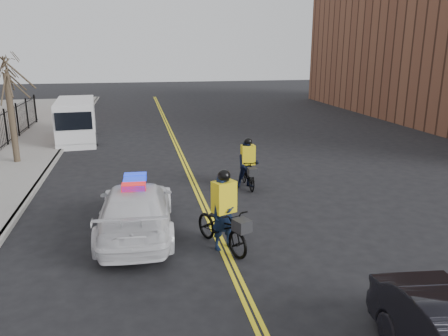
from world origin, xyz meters
TOP-DOWN VIEW (x-y plane):
  - ground at (0.00, 0.00)m, footprint 120.00×120.00m
  - center_line_left at (-0.08, 8.00)m, footprint 0.10×60.00m
  - center_line_right at (0.08, 8.00)m, footprint 0.10×60.00m
  - sidewalk at (-7.50, 8.00)m, footprint 3.00×60.00m
  - curb at (-6.00, 8.00)m, footprint 0.20×60.00m
  - street_tree at (-7.60, 10.00)m, footprint 3.20×3.20m
  - police_cruiser at (-2.25, 1.03)m, footprint 2.33×5.21m
  - cargo_van at (-5.49, 14.95)m, footprint 2.49×5.73m
  - cyclist_near at (0.03, -0.44)m, footprint 1.61×2.36m
  - cyclist_far at (1.97, 4.56)m, footprint 0.87×1.93m

SIDE VIEW (x-z plane):
  - ground at x=0.00m, z-range 0.00..0.00m
  - center_line_left at x=-0.08m, z-range 0.00..0.01m
  - center_line_right at x=0.08m, z-range 0.00..0.01m
  - sidewalk at x=-7.50m, z-range 0.00..0.15m
  - curb at x=-6.00m, z-range 0.00..0.15m
  - police_cruiser at x=-2.25m, z-range -0.07..1.57m
  - cyclist_near at x=0.03m, z-range -0.33..1.86m
  - cyclist_far at x=1.97m, z-range -0.21..1.75m
  - cargo_van at x=-5.49m, z-range -0.03..2.31m
  - street_tree at x=-7.60m, z-range 1.13..5.93m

